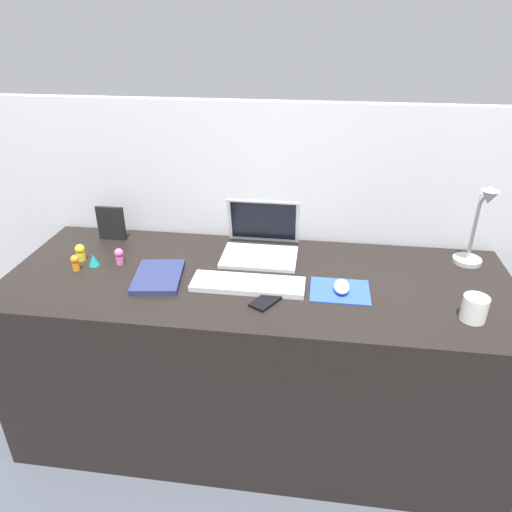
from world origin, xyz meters
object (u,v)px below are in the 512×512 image
Objects in this scene: notebook_pad at (158,277)px; coffee_mug at (474,308)px; keyboard at (248,284)px; mouse at (342,287)px; cell_phone at (267,300)px; toy_figurine_pink at (119,256)px; toy_figurine_teal at (94,260)px; toy_figurine_orange at (75,262)px; picture_frame at (111,223)px; desk_lamp at (477,230)px; toy_figurine_yellow at (80,252)px; laptop at (261,241)px.

coffee_mug is (1.09, -0.11, 0.03)m from notebook_pad.
keyboard is 0.33m from mouse.
coffee_mug is at bearing -7.91° from keyboard.
toy_figurine_pink is at bearing -167.53° from cell_phone.
cell_phone is 2.73× the size of toy_figurine_teal.
coffee_mug is 1.43m from toy_figurine_orange.
picture_frame is 3.19× the size of toy_figurine_teal.
cell_phone is 0.38× the size of desk_lamp.
picture_frame is 2.20× the size of toy_figurine_yellow.
coffee_mug is at bearing 29.02° from cell_phone.
laptop is 0.73× the size of keyboard.
keyboard is at bearing -9.81° from notebook_pad.
toy_figurine_teal is (-0.64, -0.20, -0.03)m from laptop.
cell_phone is 0.77m from toy_figurine_orange.
laptop is at bearing 130.58° from cell_phone.
mouse is at bearing -1.23° from toy_figurine_orange.
toy_figurine_yellow is at bearing 171.38° from coffee_mug.
keyboard is at bearing -161.88° from desk_lamp.
notebook_pad is at bearing -179.86° from mouse.
toy_figurine_yellow is at bearing -102.72° from picture_frame.
toy_figurine_orange is at bearing -95.38° from picture_frame.
picture_frame is at bearing 118.99° from toy_figurine_pink.
notebook_pad is at bearing -167.35° from desk_lamp.
picture_frame is at bearing 163.09° from coffee_mug.
toy_figurine_yellow is (-0.05, -0.21, -0.04)m from picture_frame.
cell_phone is 0.85× the size of picture_frame.
notebook_pad is at bearing -3.97° from toy_figurine_orange.
picture_frame is at bearing -179.23° from cell_phone.
notebook_pad is at bearing -45.33° from picture_frame.
keyboard is 4.85× the size of coffee_mug.
cell_phone is (-0.26, -0.10, -0.02)m from mouse.
toy_figurine_teal is 0.69× the size of toy_figurine_yellow.
toy_figurine_orange is at bearing -76.70° from toy_figurine_yellow.
cell_phone is 0.64m from toy_figurine_pink.
toy_figurine_teal is at bearing 41.48° from toy_figurine_orange.
cell_phone is at bearing -14.82° from toy_figurine_yellow.
toy_figurine_yellow is at bearing -164.59° from cell_phone.
desk_lamp reaches higher than keyboard.
laptop is 4.54× the size of toy_figurine_pink.
toy_figurine_teal is (-0.62, 0.08, 0.01)m from keyboard.
desk_lamp is at bearing 7.61° from toy_figurine_teal.
toy_figurine_pink is at bearing 173.82° from mouse.
picture_frame is (-1.48, 0.05, -0.08)m from desk_lamp.
toy_figurine_pink reaches higher than toy_figurine_orange.
toy_figurine_pink is at bearing 168.80° from keyboard.
picture_frame is at bearing 126.46° from notebook_pad.
cell_phone is at bearing -29.46° from picture_frame.
toy_figurine_pink is at bearing -172.95° from desk_lamp.
toy_figurine_pink is at bearing -61.01° from picture_frame.
desk_lamp reaches higher than laptop.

